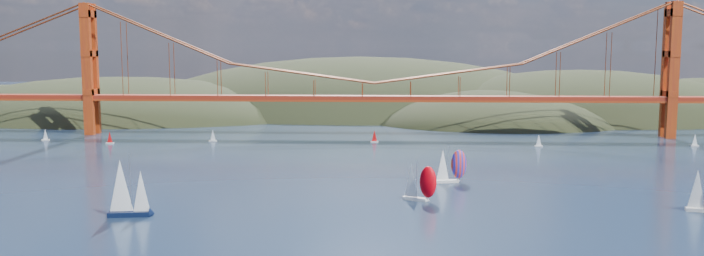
% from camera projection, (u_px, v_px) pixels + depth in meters
% --- Properties ---
extents(headlands, '(725.00, 225.00, 96.00)m').
position_uv_depth(headlands, '(457.00, 135.00, 383.36)').
color(headlands, black).
rests_on(headlands, ground).
extents(bridge, '(552.00, 12.00, 55.00)m').
position_uv_depth(bridge, '(370.00, 58.00, 282.82)').
color(bridge, maroon).
rests_on(bridge, ground).
extents(sloop_navy, '(9.33, 5.70, 14.05)m').
position_uv_depth(sloop_navy, '(127.00, 189.00, 149.97)').
color(sloop_navy, black).
rests_on(sloop_navy, ground).
extents(racer_0, '(8.73, 6.36, 9.81)m').
position_uv_depth(racer_0, '(419.00, 182.00, 165.46)').
color(racer_0, white).
rests_on(racer_0, ground).
extents(racer_rwb, '(9.12, 5.16, 10.22)m').
position_uv_depth(racer_rwb, '(450.00, 165.00, 187.56)').
color(racer_rwb, silver).
rests_on(racer_rwb, ground).
extents(distant_boat_1, '(3.00, 2.00, 4.70)m').
position_uv_depth(distant_boat_1, '(45.00, 135.00, 271.52)').
color(distant_boat_1, silver).
rests_on(distant_boat_1, ground).
extents(distant_boat_2, '(3.00, 2.00, 4.70)m').
position_uv_depth(distant_boat_2, '(110.00, 138.00, 262.39)').
color(distant_boat_2, silver).
rests_on(distant_boat_2, ground).
extents(distant_boat_3, '(3.00, 2.00, 4.70)m').
position_uv_depth(distant_boat_3, '(213.00, 135.00, 268.84)').
color(distant_boat_3, silver).
rests_on(distant_boat_3, ground).
extents(distant_boat_4, '(3.00, 2.00, 4.70)m').
position_uv_depth(distant_boat_4, '(695.00, 140.00, 255.71)').
color(distant_boat_4, silver).
rests_on(distant_boat_4, ground).
extents(distant_boat_8, '(3.00, 2.00, 4.70)m').
position_uv_depth(distant_boat_8, '(539.00, 140.00, 254.44)').
color(distant_boat_8, silver).
rests_on(distant_boat_8, ground).
extents(distant_boat_9, '(3.00, 2.00, 4.70)m').
position_uv_depth(distant_boat_9, '(374.00, 136.00, 266.29)').
color(distant_boat_9, silver).
rests_on(distant_boat_9, ground).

